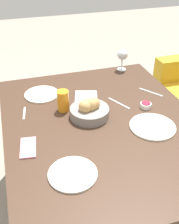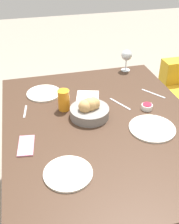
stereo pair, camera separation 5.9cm
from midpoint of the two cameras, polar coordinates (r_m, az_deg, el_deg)
ground_plane at (r=2.03m, az=3.00°, el=-19.20°), size 10.00×10.00×0.00m
dining_table at (r=1.57m, az=3.68°, el=-4.83°), size 1.31×1.05×0.73m
bread_basket at (r=1.54m, az=1.07°, el=0.49°), size 0.22×0.22×0.12m
plate_near_left at (r=1.79m, az=-8.33°, el=3.78°), size 0.21×0.21×0.01m
plate_near_right at (r=1.23m, az=-2.97°, el=-12.35°), size 0.21×0.21×0.01m
plate_far_center at (r=1.51m, az=13.70°, el=-3.24°), size 0.24×0.24×0.01m
juice_glass at (r=1.60m, az=-4.18°, el=2.41°), size 0.07×0.07×0.12m
wine_glass at (r=2.06m, az=8.38°, el=11.20°), size 0.08×0.08×0.16m
jam_bowl_berry at (r=1.66m, az=12.60°, el=1.06°), size 0.06×0.06×0.03m
fork_silver at (r=1.69m, az=7.21°, el=1.64°), size 0.16×0.08×0.00m
knife_silver at (r=1.83m, az=13.74°, el=3.65°), size 0.14×0.10×0.00m
spoon_coffee at (r=1.64m, az=-11.93°, el=0.10°), size 0.13×0.03×0.00m
napkin at (r=1.75m, az=0.61°, el=3.22°), size 0.17×0.17×0.00m
cell_phone at (r=1.39m, az=-11.55°, el=-6.72°), size 0.16×0.09×0.01m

